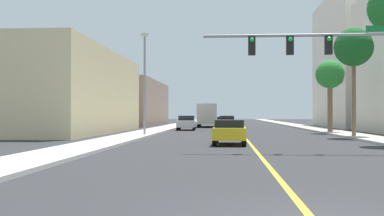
{
  "coord_description": "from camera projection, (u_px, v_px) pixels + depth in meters",
  "views": [
    {
      "loc": [
        -1.39,
        -7.27,
        1.7
      ],
      "look_at": [
        -3.5,
        22.11,
        2.05
      ],
      "focal_mm": 43.56,
      "sensor_mm": 36.0,
      "label": 1
    }
  ],
  "objects": [
    {
      "name": "delivery_truck",
      "position": [
        207.0,
        115.0,
        59.17
      ],
      "size": [
        2.57,
        8.92,
        2.9
      ],
      "rotation": [
        0.0,
        0.0,
        0.02
      ],
      "color": "red",
      "rests_on": "ground"
    },
    {
      "name": "building_left_near",
      "position": [
        46.0,
        92.0,
        41.91
      ],
      "size": [
        12.57,
        23.44,
        7.22
      ],
      "primitive_type": "cube",
      "color": "beige",
      "rests_on": "ground"
    },
    {
      "name": "street_lamp",
      "position": [
        145.0,
        78.0,
        34.58
      ],
      "size": [
        0.56,
        0.28,
        7.53
      ],
      "color": "gray",
      "rests_on": "sidewalk_left"
    },
    {
      "name": "ground",
      "position": [
        239.0,
        130.0,
        49.02
      ],
      "size": [
        192.0,
        192.0,
        0.0
      ],
      "primitive_type": "plane",
      "color": "#2D2D30"
    },
    {
      "name": "traffic_signal_mast",
      "position": [
        344.0,
        55.0,
        20.57
      ],
      "size": [
        9.76,
        0.36,
        5.58
      ],
      "color": "gray",
      "rests_on": "sidewalk_right"
    },
    {
      "name": "building_left_far",
      "position": [
        121.0,
        103.0,
        69.36
      ],
      "size": [
        11.48,
        23.7,
        6.47
      ],
      "primitive_type": "cube",
      "color": "gray",
      "rests_on": "ground"
    },
    {
      "name": "palm_mid",
      "position": [
        354.0,
        48.0,
        32.94
      ],
      "size": [
        2.75,
        2.75,
        7.65
      ],
      "color": "brown",
      "rests_on": "sidewalk_right"
    },
    {
      "name": "sidewalk_right",
      "position": [
        317.0,
        129.0,
        48.43
      ],
      "size": [
        2.6,
        168.0,
        0.15
      ],
      "primitive_type": "cube",
      "color": "#B2ADA3",
      "rests_on": "ground"
    },
    {
      "name": "lane_marking_center",
      "position": [
        239.0,
        130.0,
        49.02
      ],
      "size": [
        0.16,
        144.0,
        0.01
      ],
      "primitive_type": "cube",
      "color": "yellow",
      "rests_on": "ground"
    },
    {
      "name": "car_silver",
      "position": [
        186.0,
        123.0,
        48.05
      ],
      "size": [
        1.97,
        4.59,
        1.49
      ],
      "rotation": [
        0.0,
        0.0,
        3.18
      ],
      "color": "#BCBCC1",
      "rests_on": "ground"
    },
    {
      "name": "palm_far",
      "position": [
        330.0,
        76.0,
        40.29
      ],
      "size": [
        2.47,
        2.47,
        6.21
      ],
      "color": "brown",
      "rests_on": "sidewalk_right"
    },
    {
      "name": "car_red",
      "position": [
        226.0,
        123.0,
        46.04
      ],
      "size": [
        2.05,
        4.15,
        1.39
      ],
      "rotation": [
        0.0,
        0.0,
        -0.04
      ],
      "color": "red",
      "rests_on": "ground"
    },
    {
      "name": "sidewalk_left",
      "position": [
        162.0,
        129.0,
        49.6
      ],
      "size": [
        2.6,
        168.0,
        0.15
      ],
      "primitive_type": "cube",
      "color": "beige",
      "rests_on": "ground"
    },
    {
      "name": "car_blue",
      "position": [
        226.0,
        122.0,
        51.88
      ],
      "size": [
        1.86,
        3.89,
        1.47
      ],
      "rotation": [
        0.0,
        0.0,
        0.04
      ],
      "color": "#1E389E",
      "rests_on": "ground"
    },
    {
      "name": "car_yellow",
      "position": [
        230.0,
        132.0,
        25.48
      ],
      "size": [
        1.83,
        4.05,
        1.36
      ],
      "rotation": [
        0.0,
        0.0,
        -0.02
      ],
      "color": "gold",
      "rests_on": "ground"
    }
  ]
}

